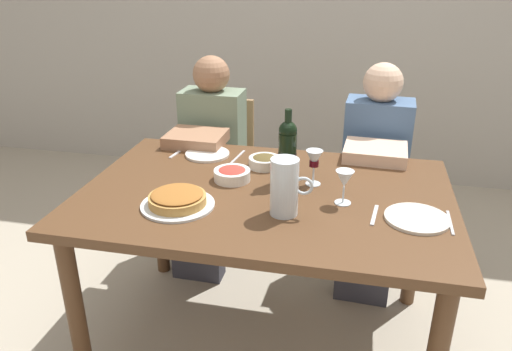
% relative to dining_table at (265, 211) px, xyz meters
% --- Properties ---
extents(ground_plane, '(8.00, 8.00, 0.00)m').
position_rel_dining_table_xyz_m(ground_plane, '(0.00, 0.00, -0.67)').
color(ground_plane, '#B2A893').
extents(dining_table, '(1.50, 1.00, 0.76)m').
position_rel_dining_table_xyz_m(dining_table, '(0.00, 0.00, 0.00)').
color(dining_table, brown).
rests_on(dining_table, ground).
extents(wine_bottle, '(0.08, 0.08, 0.32)m').
position_rel_dining_table_xyz_m(wine_bottle, '(0.07, 0.10, 0.23)').
color(wine_bottle, black).
rests_on(wine_bottle, dining_table).
extents(water_pitcher, '(0.16, 0.10, 0.22)m').
position_rel_dining_table_xyz_m(water_pitcher, '(0.11, -0.17, 0.19)').
color(water_pitcher, silver).
rests_on(water_pitcher, dining_table).
extents(baked_tart, '(0.28, 0.28, 0.06)m').
position_rel_dining_table_xyz_m(baked_tart, '(-0.30, -0.20, 0.12)').
color(baked_tart, silver).
rests_on(baked_tart, dining_table).
extents(salad_bowl, '(0.16, 0.16, 0.06)m').
position_rel_dining_table_xyz_m(salad_bowl, '(-0.16, 0.08, 0.12)').
color(salad_bowl, white).
rests_on(salad_bowl, dining_table).
extents(olive_bowl, '(0.14, 0.14, 0.05)m').
position_rel_dining_table_xyz_m(olive_bowl, '(-0.05, 0.25, 0.12)').
color(olive_bowl, silver).
rests_on(olive_bowl, dining_table).
extents(wine_glass_left_diner, '(0.07, 0.07, 0.14)m').
position_rel_dining_table_xyz_m(wine_glass_left_diner, '(0.31, -0.04, 0.19)').
color(wine_glass_left_diner, silver).
rests_on(wine_glass_left_diner, dining_table).
extents(wine_glass_right_diner, '(0.07, 0.07, 0.15)m').
position_rel_dining_table_xyz_m(wine_glass_right_diner, '(0.18, 0.11, 0.20)').
color(wine_glass_right_diner, silver).
rests_on(wine_glass_right_diner, dining_table).
extents(dinner_plate_left_setting, '(0.23, 0.23, 0.01)m').
position_rel_dining_table_xyz_m(dinner_plate_left_setting, '(0.58, -0.12, 0.10)').
color(dinner_plate_left_setting, silver).
rests_on(dinner_plate_left_setting, dining_table).
extents(dinner_plate_right_setting, '(0.21, 0.21, 0.01)m').
position_rel_dining_table_xyz_m(dinner_plate_right_setting, '(-0.35, 0.33, 0.10)').
color(dinner_plate_right_setting, white).
rests_on(dinner_plate_right_setting, dining_table).
extents(fork_left_setting, '(0.03, 0.16, 0.00)m').
position_rel_dining_table_xyz_m(fork_left_setting, '(0.43, -0.12, 0.09)').
color(fork_left_setting, silver).
rests_on(fork_left_setting, dining_table).
extents(knife_left_setting, '(0.01, 0.18, 0.00)m').
position_rel_dining_table_xyz_m(knife_left_setting, '(0.70, -0.12, 0.09)').
color(knife_left_setting, silver).
rests_on(knife_left_setting, dining_table).
extents(knife_right_setting, '(0.03, 0.18, 0.00)m').
position_rel_dining_table_xyz_m(knife_right_setting, '(-0.20, 0.33, 0.09)').
color(knife_right_setting, silver).
rests_on(knife_right_setting, dining_table).
extents(spoon_right_setting, '(0.04, 0.16, 0.00)m').
position_rel_dining_table_xyz_m(spoon_right_setting, '(-0.50, 0.33, 0.09)').
color(spoon_right_setting, silver).
rests_on(spoon_right_setting, dining_table).
extents(chair_left, '(0.41, 0.41, 0.87)m').
position_rel_dining_table_xyz_m(chair_left, '(-0.45, 0.87, -0.17)').
color(chair_left, '#9E7A51').
rests_on(chair_left, ground).
extents(diner_left, '(0.34, 0.50, 1.16)m').
position_rel_dining_table_xyz_m(diner_left, '(-0.45, 0.63, -0.05)').
color(diner_left, gray).
rests_on(diner_left, ground).
extents(chair_right, '(0.42, 0.42, 0.87)m').
position_rel_dining_table_xyz_m(chair_right, '(0.45, 0.87, -0.17)').
color(chair_right, '#9E7A51').
rests_on(chair_right, ground).
extents(diner_right, '(0.35, 0.51, 1.16)m').
position_rel_dining_table_xyz_m(diner_right, '(0.44, 0.63, -0.05)').
color(diner_right, '#4C6B93').
rests_on(diner_right, ground).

